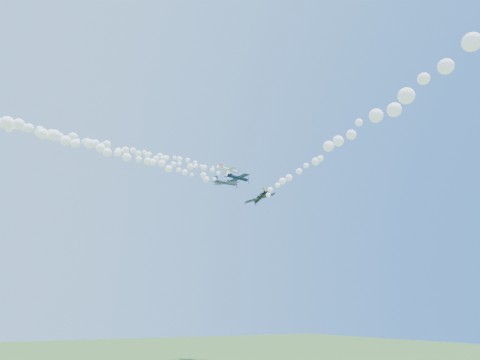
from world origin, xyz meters
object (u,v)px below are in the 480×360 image
plane_navy (238,178)px  plane_black (260,197)px  plane_white (229,170)px  plane_grey (226,183)px

plane_navy → plane_black: plane_navy is taller
plane_navy → plane_white: bearing=124.7°
plane_navy → plane_grey: bearing=-139.1°
plane_white → plane_grey: (-7.38, -12.40, -8.62)m
plane_white → plane_navy: plane_white is taller
plane_black → plane_navy: bearing=-10.3°
plane_white → plane_black: plane_white is taller
plane_black → plane_grey: bearing=4.2°
plane_white → plane_black: size_ratio=1.05×
plane_navy → plane_grey: plane_navy is taller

